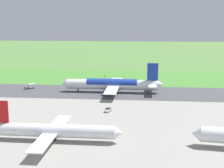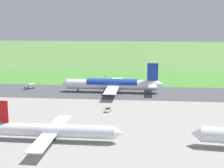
{
  "view_description": "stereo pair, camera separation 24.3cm",
  "coord_description": "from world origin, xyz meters",
  "views": [
    {
      "loc": [
        -2.08,
        172.21,
        38.44
      ],
      "look_at": [
        14.17,
        0.0,
        4.5
      ],
      "focal_mm": 53.78,
      "sensor_mm": 36.0,
      "label": 1
    },
    {
      "loc": [
        -2.33,
        172.19,
        38.44
      ],
      "look_at": [
        14.17,
        0.0,
        4.5
      ],
      "focal_mm": 53.78,
      "sensor_mm": 36.0,
      "label": 2
    }
  ],
  "objects": [
    {
      "name": "ground_plane",
      "position": [
        0.0,
        0.0,
        0.0
      ],
      "size": [
        800.0,
        800.0,
        0.0
      ],
      "primitive_type": "plane",
      "color": "#547F3D"
    },
    {
      "name": "runway_asphalt",
      "position": [
        0.0,
        0.0,
        0.03
      ],
      "size": [
        600.0,
        33.38,
        0.06
      ],
      "primitive_type": "cube",
      "color": "#47474C",
      "rests_on": "ground"
    },
    {
      "name": "apron_concrete",
      "position": [
        0.0,
        67.65,
        0.03
      ],
      "size": [
        440.0,
        110.0,
        0.05
      ],
      "primitive_type": "cube",
      "color": "gray",
      "rests_on": "ground"
    },
    {
      "name": "grass_verge_foreground",
      "position": [
        0.0,
        -35.74,
        0.02
      ],
      "size": [
        600.0,
        80.0,
        0.04
      ],
      "primitive_type": "cube",
      "color": "#478534",
      "rests_on": "ground"
    },
    {
      "name": "airliner_main",
      "position": [
        13.79,
        0.0,
        4.35
      ],
      "size": [
        53.98,
        44.03,
        15.88
      ],
      "color": "white",
      "rests_on": "ground"
    },
    {
      "name": "airliner_parked_mid",
      "position": [
        25.99,
        72.85,
        3.49
      ],
      "size": [
        43.65,
        35.61,
        12.77
      ],
      "color": "white",
      "rests_on": "ground"
    },
    {
      "name": "service_truck_baggage",
      "position": [
        60.28,
        -5.23,
        1.4
      ],
      "size": [
        5.83,
        5.53,
        2.65
      ],
      "color": "gray",
      "rests_on": "ground"
    },
    {
      "name": "service_car_followme",
      "position": [
        12.33,
        37.44,
        0.84
      ],
      "size": [
        3.11,
        4.56,
        1.62
      ],
      "color": "silver",
      "rests_on": "ground"
    },
    {
      "name": "no_stopping_sign",
      "position": [
        22.16,
        -36.1,
        1.51
      ],
      "size": [
        0.6,
        0.1,
        2.53
      ],
      "color": "slate",
      "rests_on": "ground"
    },
    {
      "name": "traffic_cone_orange",
      "position": [
        29.58,
        -36.05,
        0.28
      ],
      "size": [
        0.4,
        0.4,
        0.55
      ],
      "primitive_type": "cone",
      "color": "orange",
      "rests_on": "ground"
    }
  ]
}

